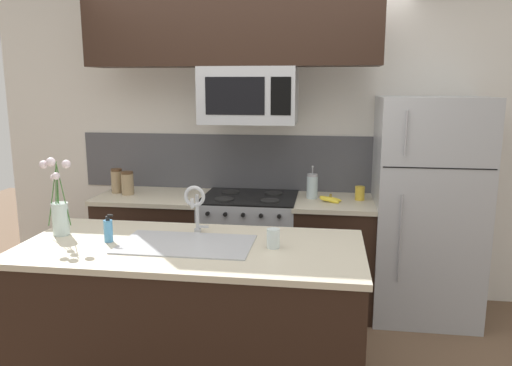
# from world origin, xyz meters

# --- Properties ---
(ground_plane) EXTENTS (10.00, 10.00, 0.00)m
(ground_plane) POSITION_xyz_m (0.00, 0.00, 0.00)
(ground_plane) COLOR brown
(rear_partition) EXTENTS (5.20, 0.10, 2.60)m
(rear_partition) POSITION_xyz_m (0.30, 1.28, 1.30)
(rear_partition) COLOR silver
(rear_partition) RESTS_ON ground
(splash_band) EXTENTS (3.11, 0.01, 0.48)m
(splash_band) POSITION_xyz_m (0.00, 1.22, 1.15)
(splash_band) COLOR #4C4C51
(splash_band) RESTS_ON rear_partition
(back_counter_left) EXTENTS (0.90, 0.65, 0.91)m
(back_counter_left) POSITION_xyz_m (-0.81, 0.90, 0.46)
(back_counter_left) COLOR black
(back_counter_left) RESTS_ON ground
(back_counter_right) EXTENTS (0.64, 0.65, 0.91)m
(back_counter_right) POSITION_xyz_m (0.69, 0.90, 0.46)
(back_counter_right) COLOR black
(back_counter_right) RESTS_ON ground
(stove_range) EXTENTS (0.76, 0.64, 0.93)m
(stove_range) POSITION_xyz_m (0.00, 0.90, 0.46)
(stove_range) COLOR #A8AAAF
(stove_range) RESTS_ON ground
(microwave) EXTENTS (0.74, 0.40, 0.43)m
(microwave) POSITION_xyz_m (0.00, 0.88, 1.73)
(microwave) COLOR #A8AAAF
(upper_cabinet_band) EXTENTS (2.24, 0.34, 0.60)m
(upper_cabinet_band) POSITION_xyz_m (-0.13, 0.85, 2.25)
(upper_cabinet_band) COLOR black
(refrigerator) EXTENTS (0.80, 0.74, 1.73)m
(refrigerator) POSITION_xyz_m (1.39, 0.92, 0.86)
(refrigerator) COLOR #A8AAAF
(refrigerator) RESTS_ON ground
(storage_jar_tall) EXTENTS (0.09, 0.09, 0.21)m
(storage_jar_tall) POSITION_xyz_m (-1.15, 0.93, 1.01)
(storage_jar_tall) COLOR #997F5B
(storage_jar_tall) RESTS_ON back_counter_left
(storage_jar_medium) EXTENTS (0.10, 0.10, 0.19)m
(storage_jar_medium) POSITION_xyz_m (-1.03, 0.88, 1.01)
(storage_jar_medium) COLOR #997F5B
(storage_jar_medium) RESTS_ON back_counter_left
(banana_bunch) EXTENTS (0.19, 0.12, 0.08)m
(banana_bunch) POSITION_xyz_m (0.65, 0.84, 0.93)
(banana_bunch) COLOR yellow
(banana_bunch) RESTS_ON back_counter_right
(french_press) EXTENTS (0.09, 0.09, 0.27)m
(french_press) POSITION_xyz_m (0.50, 0.96, 1.01)
(french_press) COLOR silver
(french_press) RESTS_ON back_counter_right
(coffee_tin) EXTENTS (0.08, 0.08, 0.11)m
(coffee_tin) POSITION_xyz_m (0.88, 0.95, 0.97)
(coffee_tin) COLOR gold
(coffee_tin) RESTS_ON back_counter_right
(island_counter) EXTENTS (1.97, 0.89, 0.91)m
(island_counter) POSITION_xyz_m (-0.14, -0.35, 0.46)
(island_counter) COLOR black
(island_counter) RESTS_ON ground
(kitchen_sink) EXTENTS (0.76, 0.44, 0.16)m
(kitchen_sink) POSITION_xyz_m (-0.17, -0.35, 0.84)
(kitchen_sink) COLOR #ADAFB5
(kitchen_sink) RESTS_ON island_counter
(sink_faucet) EXTENTS (0.14, 0.14, 0.31)m
(sink_faucet) POSITION_xyz_m (-0.17, -0.13, 1.11)
(sink_faucet) COLOR #B7BABF
(sink_faucet) RESTS_ON island_counter
(dish_soap_bottle) EXTENTS (0.06, 0.05, 0.16)m
(dish_soap_bottle) POSITION_xyz_m (-0.64, -0.36, 0.98)
(dish_soap_bottle) COLOR #4C93C6
(dish_soap_bottle) RESTS_ON island_counter
(drinking_glass) EXTENTS (0.07, 0.07, 0.11)m
(drinking_glass) POSITION_xyz_m (0.33, -0.33, 0.97)
(drinking_glass) COLOR silver
(drinking_glass) RESTS_ON island_counter
(flower_vase) EXTENTS (0.18, 0.11, 0.48)m
(flower_vase) POSITION_xyz_m (-0.98, -0.27, 1.06)
(flower_vase) COLOR silver
(flower_vase) RESTS_ON island_counter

